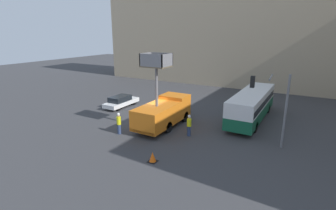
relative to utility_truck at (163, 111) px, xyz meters
name	(u,v)px	position (x,y,z in m)	size (l,w,h in m)	color
ground_plane	(151,123)	(-1.49, 0.16, -1.56)	(120.00, 120.00, 0.00)	#38383A
building_backdrop_far	(231,27)	(-1.49, 25.28, 7.90)	(44.00, 10.00, 18.92)	tan
utility_truck	(163,111)	(0.00, 0.00, 0.00)	(2.60, 6.84, 6.96)	orange
city_bus	(252,104)	(6.79, 6.13, 0.17)	(2.53, 10.84, 2.92)	#145638
traffic_light_pole	(273,99)	(9.46, 0.39, 2.30)	(2.82, 2.56, 5.76)	slate
road_worker_near_truck	(119,123)	(-2.43, -3.52, -0.57)	(0.38, 0.38, 1.94)	navy
road_worker_directing	(189,125)	(3.09, -0.85, -0.60)	(0.38, 0.38, 1.90)	navy
traffic_cone_near_truck	(153,157)	(2.92, -6.39, -1.22)	(0.63, 0.63, 0.72)	black
parked_car_curbside	(121,101)	(-7.82, 3.29, -0.86)	(1.78, 4.79, 1.36)	silver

